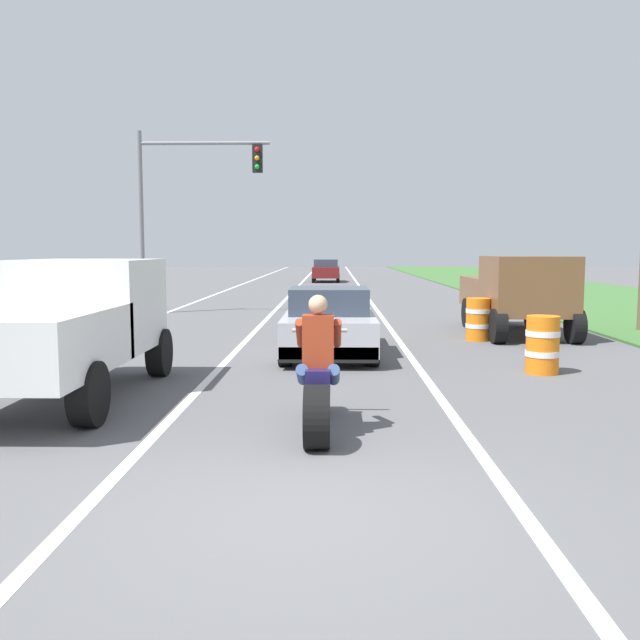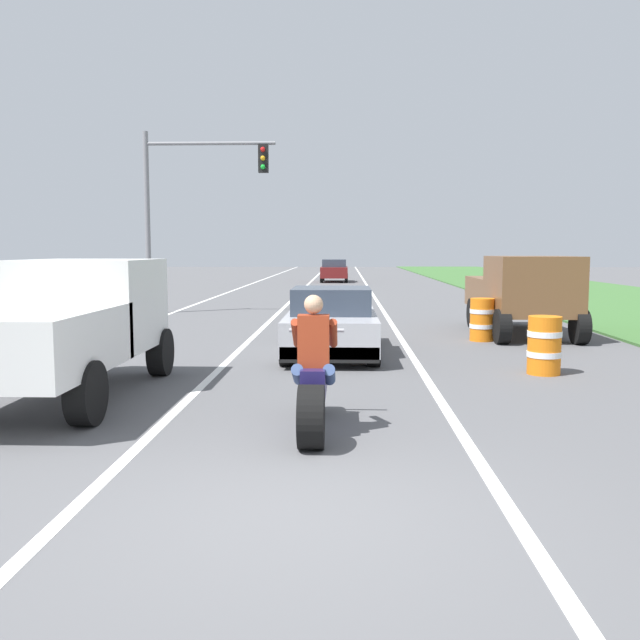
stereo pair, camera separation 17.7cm
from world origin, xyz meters
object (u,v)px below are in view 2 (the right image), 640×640
object	(u,v)px
motorcycle_with_rider	(314,383)
pickup_truck_left_lane_white	(67,321)
construction_barrel_mid	(482,319)
distant_car_far_ahead	(334,270)
pickup_truck_right_shoulder_brown	(522,291)
traffic_light_mast_near	(187,193)
construction_barrel_nearest	(544,345)
sports_car_silver	(332,323)

from	to	relation	value
motorcycle_with_rider	pickup_truck_left_lane_white	bearing A→B (deg)	152.67
motorcycle_with_rider	construction_barrel_mid	xyz separation A→B (m)	(3.59, 8.27, -0.09)
pickup_truck_left_lane_white	distant_car_far_ahead	world-z (taller)	pickup_truck_left_lane_white
pickup_truck_right_shoulder_brown	traffic_light_mast_near	bearing A→B (deg)	150.64
motorcycle_with_rider	pickup_truck_right_shoulder_brown	world-z (taller)	pickup_truck_right_shoulder_brown
pickup_truck_left_lane_white	traffic_light_mast_near	size ratio (longest dim) A/B	0.80
pickup_truck_left_lane_white	construction_barrel_mid	size ratio (longest dim) A/B	4.80
motorcycle_with_rider	construction_barrel_nearest	bearing A→B (deg)	46.28
motorcycle_with_rider	sports_car_silver	distance (m)	6.16
motorcycle_with_rider	pickup_truck_left_lane_white	world-z (taller)	pickup_truck_left_lane_white
sports_car_silver	distant_car_far_ahead	xyz separation A→B (m)	(-0.41, 31.61, 0.14)
sports_car_silver	construction_barrel_mid	distance (m)	4.09
construction_barrel_nearest	pickup_truck_right_shoulder_brown	bearing A→B (deg)	79.54
traffic_light_mast_near	pickup_truck_left_lane_white	bearing A→B (deg)	-84.61
sports_car_silver	construction_barrel_nearest	distance (m)	4.30
construction_barrel_nearest	distant_car_far_ahead	xyz separation A→B (m)	(-4.10, 33.81, 0.27)
construction_barrel_nearest	construction_barrel_mid	distance (m)	4.32
pickup_truck_right_shoulder_brown	distant_car_far_ahead	bearing A→B (deg)	100.24
motorcycle_with_rider	distant_car_far_ahead	size ratio (longest dim) A/B	0.55
sports_car_silver	pickup_truck_right_shoulder_brown	distance (m)	5.76
sports_car_silver	motorcycle_with_rider	bearing A→B (deg)	-90.86
construction_barrel_nearest	construction_barrel_mid	xyz separation A→B (m)	(-0.20, 4.31, 0.00)
construction_barrel_mid	sports_car_silver	bearing A→B (deg)	-148.86
motorcycle_with_rider	construction_barrel_mid	distance (m)	9.02
sports_car_silver	pickup_truck_left_lane_white	bearing A→B (deg)	-131.15
pickup_truck_right_shoulder_brown	construction_barrel_mid	world-z (taller)	pickup_truck_right_shoulder_brown
motorcycle_with_rider	pickup_truck_right_shoulder_brown	size ratio (longest dim) A/B	0.46
pickup_truck_left_lane_white	traffic_light_mast_near	world-z (taller)	traffic_light_mast_near
sports_car_silver	pickup_truck_right_shoulder_brown	bearing A→B (deg)	34.96
pickup_truck_left_lane_white	pickup_truck_right_shoulder_brown	distance (m)	11.34
distant_car_far_ahead	construction_barrel_nearest	bearing A→B (deg)	-83.08
traffic_light_mast_near	construction_barrel_nearest	bearing A→B (deg)	-51.63
construction_barrel_mid	pickup_truck_left_lane_white	bearing A→B (deg)	-138.54
traffic_light_mast_near	distant_car_far_ahead	bearing A→B (deg)	78.74
sports_car_silver	construction_barrel_nearest	world-z (taller)	sports_car_silver
motorcycle_with_rider	traffic_light_mast_near	distance (m)	16.03
traffic_light_mast_near	construction_barrel_mid	bearing A→B (deg)	-38.05
traffic_light_mast_near	distant_car_far_ahead	world-z (taller)	traffic_light_mast_near
construction_barrel_mid	motorcycle_with_rider	bearing A→B (deg)	-113.45
pickup_truck_left_lane_white	distant_car_far_ahead	xyz separation A→B (m)	(3.33, 35.89, -0.33)
sports_car_silver	distant_car_far_ahead	distance (m)	31.62
pickup_truck_left_lane_white	construction_barrel_nearest	distance (m)	7.74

